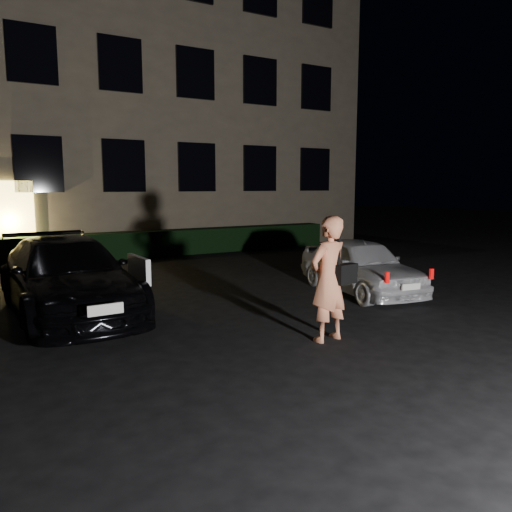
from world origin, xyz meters
TOP-DOWN VIEW (x-y plane):
  - ground at (0.00, 0.00)m, footprint 80.00×80.00m
  - building at (-0.00, 14.99)m, footprint 20.00×8.11m
  - hedge at (0.00, 10.50)m, footprint 15.00×0.70m
  - sedan at (-3.07, 3.92)m, footprint 2.21×4.97m
  - hatch at (2.86, 2.62)m, footprint 2.00×3.76m
  - man at (0.07, 0.23)m, footprint 0.84×0.57m

SIDE VIEW (x-z plane):
  - ground at x=0.00m, z-range 0.00..0.00m
  - hedge at x=0.00m, z-range 0.00..0.85m
  - hatch at x=2.86m, z-range 0.00..1.22m
  - sedan at x=-3.07m, z-range 0.00..1.40m
  - man at x=0.07m, z-range 0.00..1.91m
  - building at x=0.00m, z-range 0.00..12.00m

